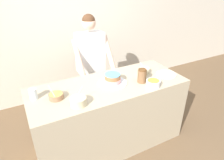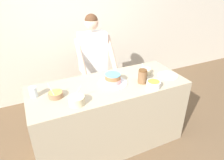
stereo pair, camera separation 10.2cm
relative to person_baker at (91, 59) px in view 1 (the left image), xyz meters
name	(u,v)px [view 1 (the left image)]	position (x,y,z in m)	size (l,w,h in m)	color
ground_plane	(123,160)	(-0.07, -1.10, -0.97)	(14.00, 14.00, 0.00)	brown
wall_back	(68,26)	(-0.07, 0.83, 0.33)	(10.00, 0.05, 2.60)	beige
counter	(109,115)	(-0.07, -0.72, -0.51)	(1.90, 0.75, 0.91)	tan
person_baker	(91,59)	(0.00, 0.00, 0.00)	(0.53, 0.46, 1.62)	#2D2D38
cake	(112,79)	(-0.01, -0.71, -0.01)	(0.35, 0.35, 0.13)	silver
frosting_bowl_yellow	(56,96)	(-0.70, -0.73, -0.03)	(0.16, 0.16, 0.19)	#936B4C
frosting_bowl_pink	(78,101)	(-0.53, -0.95, -0.01)	(0.17, 0.17, 0.18)	beige
frosting_bowl_orange	(153,83)	(0.38, -0.99, -0.02)	(0.16, 0.16, 0.08)	white
frosting_bowl_white	(144,70)	(0.50, -0.65, -0.02)	(0.14, 0.14, 0.17)	beige
drinking_glass	(33,94)	(-0.91, -0.63, 0.00)	(0.08, 0.08, 0.12)	silver
ceramic_plate	(166,74)	(0.72, -0.83, -0.05)	(0.26, 0.26, 0.01)	silver
stoneware_jar	(142,76)	(0.32, -0.85, 0.03)	(0.11, 0.11, 0.18)	brown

